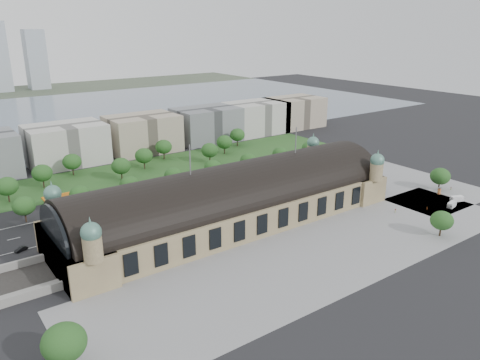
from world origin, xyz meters
TOP-DOWN VIEW (x-y plane):
  - ground at (0.00, 0.00)m, footprint 900.00×900.00m
  - station at (0.00, 0.00)m, footprint 150.00×48.40m
  - plaza_south at (10.00, -44.00)m, footprint 190.00×48.00m
  - plaza_east at (103.00, 0.00)m, footprint 56.00×100.00m
  - road_slab at (-20.00, 38.00)m, footprint 260.00×26.00m
  - grass_belt at (-15.00, 93.00)m, footprint 300.00×45.00m
  - petrol_station at (-53.91, 65.28)m, footprint 14.00×13.00m
  - lake at (0.00, 298.00)m, footprint 700.00×320.00m
  - far_shore at (0.00, 498.00)m, footprint 700.00×120.00m
  - far_tower_right at (45.00, 508.00)m, footprint 24.00×24.00m
  - office_3 at (-30.00, 133.00)m, footprint 45.00×32.00m
  - office_4 at (20.00, 133.00)m, footprint 45.00×32.00m
  - office_5 at (70.00, 133.00)m, footprint 45.00×32.00m
  - office_6 at (115.00, 133.00)m, footprint 45.00×32.00m
  - office_7 at (155.00, 133.00)m, footprint 45.00×32.00m
  - tree_row_2 at (-72.00, 53.00)m, footprint 9.60×9.60m
  - tree_row_3 at (-48.00, 53.00)m, footprint 9.60×9.60m
  - tree_row_4 at (-24.00, 53.00)m, footprint 9.60×9.60m
  - tree_row_5 at (0.00, 53.00)m, footprint 9.60×9.60m
  - tree_row_6 at (24.00, 53.00)m, footprint 9.60×9.60m
  - tree_row_7 at (48.00, 53.00)m, footprint 9.60×9.60m
  - tree_row_8 at (72.00, 53.00)m, footprint 9.60×9.60m
  - tree_row_9 at (96.00, 53.00)m, footprint 9.60×9.60m
  - tree_belt_3 at (-73.00, 83.00)m, footprint 10.40×10.40m
  - tree_belt_4 at (-54.00, 95.00)m, footprint 10.40×10.40m
  - tree_belt_5 at (-35.00, 107.00)m, footprint 10.40×10.40m
  - tree_belt_6 at (-16.00, 83.00)m, footprint 10.40×10.40m
  - tree_belt_7 at (3.00, 95.00)m, footprint 10.40×10.40m
  - tree_belt_8 at (22.00, 107.00)m, footprint 10.40×10.40m
  - tree_belt_9 at (41.00, 83.00)m, footprint 10.40×10.40m
  - tree_belt_10 at (60.00, 95.00)m, footprint 10.40×10.40m
  - tree_belt_11 at (79.00, 107.00)m, footprint 10.40×10.40m
  - tree_plaza_ne at (110.00, -28.00)m, footprint 10.00×10.00m
  - tree_plaza_sw at (-85.00, -50.00)m, footprint 11.00×11.00m
  - tree_plaza_s at (60.00, -60.00)m, footprint 9.00×9.00m
  - traffic_car_2 at (-53.27, 32.94)m, footprint 5.71×3.03m
  - traffic_car_3 at (-46.73, 44.51)m, footprint 5.38×2.77m
  - traffic_car_4 at (-7.39, 31.61)m, footprint 4.93×2.29m
  - traffic_car_5 at (37.14, 37.00)m, footprint 4.62×1.83m
  - traffic_car_6 at (91.76, 29.31)m, footprint 5.84×3.28m
  - parked_car_0 at (-80.00, 25.00)m, footprint 5.06×3.36m
  - parked_car_1 at (-65.59, 25.00)m, footprint 6.54×5.29m
  - parked_car_2 at (-54.89, 23.07)m, footprint 5.48×4.60m
  - parked_car_3 at (-53.22, 25.00)m, footprint 4.55×3.50m
  - parked_car_4 at (-28.73, 24.65)m, footprint 4.69×4.18m
  - parked_car_5 at (-32.74, 24.62)m, footprint 6.51×4.94m
  - parked_car_6 at (-39.23, 21.00)m, footprint 5.72×4.50m
  - bus_west at (-1.00, 27.00)m, footprint 11.37×2.83m
  - bus_mid at (11.54, 27.00)m, footprint 11.82×3.40m
  - bus_east at (38.64, 32.00)m, footprint 13.60×4.11m
  - van_east at (101.91, -42.39)m, footprint 6.58×4.54m
  - van_south at (92.79, -45.44)m, footprint 6.32×3.52m
  - advertising_column at (104.49, -31.75)m, footprint 1.85×1.85m
  - pedestrian_0 at (66.07, -34.12)m, footprint 1.04×0.83m
  - pedestrian_1 at (80.11, -40.97)m, footprint 0.73×0.86m
  - pedestrian_3 at (91.66, -44.74)m, footprint 1.19×1.00m
  - pedestrian_5 at (115.31, -31.70)m, footprint 0.83×0.91m

SIDE VIEW (x-z plane):
  - ground at x=0.00m, z-range 0.00..0.00m
  - plaza_south at x=10.00m, z-range -0.06..0.06m
  - plaza_east at x=103.00m, z-range -0.06..0.06m
  - road_slab at x=-20.00m, z-range -0.05..0.05m
  - grass_belt at x=-15.00m, z-range -0.05..0.05m
  - lake at x=0.00m, z-range -0.04..0.04m
  - far_shore at x=0.00m, z-range -0.07..0.07m
  - parked_car_3 at x=-53.22m, z-range 0.00..1.45m
  - traffic_car_3 at x=-46.73m, z-range 0.00..1.49m
  - traffic_car_5 at x=37.14m, z-range 0.00..1.50m
  - parked_car_2 at x=-54.89m, z-range 0.00..1.50m
  - traffic_car_2 at x=-53.27m, z-range 0.00..1.53m
  - traffic_car_6 at x=91.76m, z-range 0.00..1.54m
  - parked_car_4 at x=-28.73m, z-range 0.00..1.54m
  - parked_car_6 at x=-39.23m, z-range 0.00..1.55m
  - parked_car_0 at x=-80.00m, z-range 0.00..1.58m
  - pedestrian_5 at x=115.31m, z-range 0.00..1.62m
  - traffic_car_4 at x=-7.39m, z-range 0.00..1.63m
  - parked_car_5 at x=-32.74m, z-range 0.00..1.64m
  - parked_car_1 at x=-65.59m, z-range 0.00..1.65m
  - pedestrian_3 at x=91.66m, z-range 0.00..1.84m
  - pedestrian_0 at x=66.07m, z-range 0.00..1.87m
  - pedestrian_1 at x=80.11m, z-range 0.00..1.98m
  - van_south at x=92.79m, z-range -0.06..2.53m
  - van_east at x=101.91m, z-range -0.06..2.59m
  - bus_west at x=-1.00m, z-range 0.00..3.16m
  - bus_mid at x=11.54m, z-range 0.00..3.25m
  - advertising_column at x=104.49m, z-range 0.07..3.57m
  - bus_east at x=38.64m, z-range 0.00..3.74m
  - petrol_station at x=-53.91m, z-range 0.42..5.47m
  - tree_plaza_s at x=60.00m, z-range 1.48..12.13m
  - tree_row_2 at x=-72.00m, z-range 1.67..13.19m
  - tree_row_3 at x=-48.00m, z-range 1.67..13.19m
  - tree_row_4 at x=-24.00m, z-range 1.67..13.19m
  - tree_row_5 at x=0.00m, z-range 1.67..13.19m
  - tree_row_6 at x=24.00m, z-range 1.67..13.19m
  - tree_row_7 at x=48.00m, z-range 1.67..13.19m
  - tree_row_8 at x=72.00m, z-range 1.67..13.19m
  - tree_row_9 at x=96.00m, z-range 1.67..13.19m
  - tree_plaza_ne at x=110.00m, z-range 1.58..13.27m
  - tree_belt_3 at x=-73.00m, z-range 1.81..14.29m
  - tree_belt_4 at x=-54.00m, z-range 1.81..14.29m
  - tree_belt_5 at x=-35.00m, z-range 1.81..14.29m
  - tree_belt_6 at x=-16.00m, z-range 1.81..14.29m
  - tree_belt_7 at x=3.00m, z-range 1.81..14.29m
  - tree_belt_8 at x=22.00m, z-range 1.81..14.29m
  - tree_belt_9 at x=41.00m, z-range 1.81..14.29m
  - tree_belt_10 at x=60.00m, z-range 1.81..14.29m
  - tree_belt_11 at x=79.00m, z-range 1.81..14.29m
  - tree_plaza_sw at x=-85.00m, z-range 1.68..14.42m
  - station at x=0.00m, z-range -11.87..32.43m
  - office_3 at x=-30.00m, z-range 0.00..24.00m
  - office_4 at x=20.00m, z-range 0.00..24.00m
  - office_5 at x=70.00m, z-range 0.00..24.00m
  - office_6 at x=115.00m, z-range 0.00..24.00m
  - office_7 at x=155.00m, z-range 0.00..24.00m
  - far_tower_right at x=45.00m, z-range 0.00..75.00m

